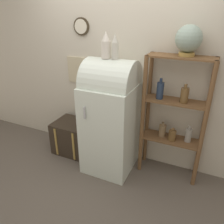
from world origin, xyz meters
name	(u,v)px	position (x,y,z in m)	size (l,w,h in m)	color
ground_plane	(105,173)	(0.00, 0.00, 0.00)	(12.00, 12.00, 0.00)	#60564C
wall_back	(122,65)	(0.00, 0.57, 1.35)	(7.00, 0.09, 2.70)	beige
refrigerator	(111,115)	(0.00, 0.21, 0.78)	(0.62, 0.71, 1.50)	silver
suitcase_trunk	(74,137)	(-0.66, 0.28, 0.24)	(0.55, 0.47, 0.49)	#33281E
shelf_unit	(174,113)	(0.75, 0.39, 0.88)	(0.76, 0.28, 1.56)	brown
globe	(189,39)	(0.80, 0.40, 1.73)	(0.28, 0.28, 0.32)	#AD8942
vase_left	(106,46)	(-0.06, 0.20, 1.64)	(0.10, 0.10, 0.30)	silver
vase_center	(115,47)	(0.05, 0.20, 1.63)	(0.08, 0.08, 0.28)	beige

